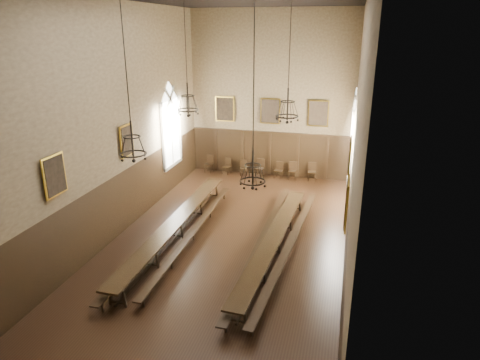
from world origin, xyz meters
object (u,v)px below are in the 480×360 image
at_px(bench_right_outer, 290,247).
at_px(chair_2, 244,171).
at_px(chair_3, 259,171).
at_px(chandelier_front_left, 132,143).
at_px(chandelier_front_right, 253,168).
at_px(chair_4, 278,173).
at_px(table_left, 176,229).
at_px(table_right, 273,245).
at_px(bench_left_outer, 164,234).
at_px(chandelier_back_right, 287,109).
at_px(bench_right_inner, 263,242).
at_px(chair_1, 227,169).
at_px(chair_5, 292,174).
at_px(bench_left_inner, 193,234).
at_px(chair_0, 209,167).
at_px(chair_6, 312,175).
at_px(chandelier_back_left, 188,103).

relative_size(bench_right_outer, chair_2, 11.85).
bearing_deg(chair_3, chandelier_front_left, -87.38).
height_order(chair_3, chandelier_front_right, chandelier_front_right).
height_order(chair_4, chandelier_front_right, chandelier_front_right).
height_order(table_left, table_right, table_left).
distance_m(chair_3, chair_4, 1.10).
bearing_deg(chair_2, chandelier_front_right, -90.17).
relative_size(table_right, chair_2, 10.81).
distance_m(bench_left_outer, chair_3, 8.90).
relative_size(table_left, chandelier_back_right, 2.30).
xyz_separation_m(bench_right_inner, chair_1, (-3.88, 8.35, -0.03)).
xyz_separation_m(bench_right_inner, chandelier_front_left, (-3.53, -2.91, 4.37)).
bearing_deg(table_right, chair_4, 98.58).
relative_size(chair_4, chair_5, 0.97).
xyz_separation_m(table_right, chair_1, (-4.32, 8.59, -0.09)).
relative_size(bench_left_inner, chair_1, 10.64).
xyz_separation_m(bench_left_outer, bench_right_outer, (4.96, 0.22, 0.01)).
distance_m(chair_0, chair_3, 3.01).
height_order(chair_4, chair_6, chair_6).
height_order(bench_right_inner, chair_6, chair_6).
bearing_deg(table_left, chair_2, 85.41).
height_order(bench_left_outer, chandelier_back_left, chandelier_back_left).
height_order(chandelier_front_left, chandelier_front_right, same).
relative_size(bench_left_inner, chair_5, 10.12).
relative_size(bench_right_inner, chair_2, 12.16).
bearing_deg(chair_3, chair_6, 11.56).
bearing_deg(chair_0, bench_left_outer, -75.28).
xyz_separation_m(bench_left_inner, chair_1, (-1.05, 8.31, -0.00)).
relative_size(chair_6, chandelier_front_right, 0.18).
xyz_separation_m(bench_left_outer, chair_5, (3.86, 8.68, 0.00)).
bearing_deg(chandelier_back_left, bench_left_outer, -93.05).
xyz_separation_m(bench_right_outer, chair_4, (-1.88, 8.44, -0.02)).
distance_m(chandelier_back_right, chandelier_front_left, 6.56).
height_order(chair_0, chair_2, chair_0).
distance_m(bench_left_inner, chandelier_front_left, 5.34).
height_order(bench_left_outer, chair_6, chair_6).
bearing_deg(table_left, bench_right_inner, -0.17).
bearing_deg(chandelier_back_left, chair_2, 81.23).
bearing_deg(chandelier_front_left, chair_3, 82.05).
relative_size(bench_right_outer, chair_4, 11.16).
distance_m(table_right, bench_right_inner, 0.51).
height_order(table_right, chair_1, chair_1).
relative_size(table_left, chair_1, 11.15).
height_order(bench_right_outer, chandelier_back_left, chandelier_back_left).
bearing_deg(chandelier_front_right, table_right, 84.47).
relative_size(bench_left_inner, chandelier_front_right, 1.81).
distance_m(bench_left_outer, chair_6, 10.03).
xyz_separation_m(chair_1, chair_6, (4.90, 0.06, 0.02)).
height_order(bench_right_outer, chair_2, chair_2).
relative_size(bench_left_outer, chair_0, 9.96).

